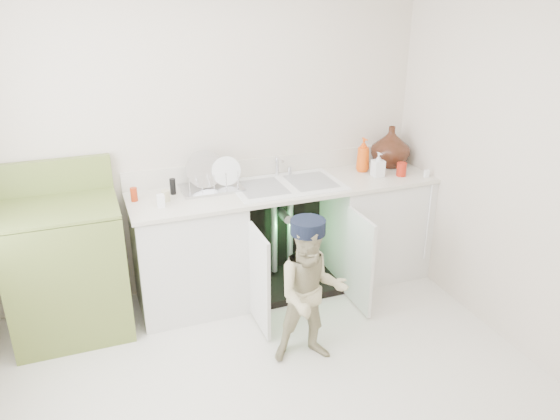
{
  "coord_description": "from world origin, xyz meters",
  "views": [
    {
      "loc": [
        -0.9,
        -2.52,
        2.37
      ],
      "look_at": [
        0.31,
        0.7,
        0.92
      ],
      "focal_mm": 35.0,
      "sensor_mm": 36.0,
      "label": 1
    }
  ],
  "objects": [
    {
      "name": "avocado_stove",
      "position": [
        -1.12,
        1.18,
        0.5
      ],
      "size": [
        0.78,
        0.65,
        1.22
      ],
      "color": "olive",
      "rests_on": "ground"
    },
    {
      "name": "ground",
      "position": [
        0.0,
        0.0,
        0.0
      ],
      "size": [
        3.5,
        3.5,
        0.0
      ],
      "primitive_type": "plane",
      "color": "#BCB4A5",
      "rests_on": "ground"
    },
    {
      "name": "counter_run",
      "position": [
        0.59,
        1.21,
        0.48
      ],
      "size": [
        2.44,
        1.02,
        1.25
      ],
      "color": "silver",
      "rests_on": "ground"
    },
    {
      "name": "room_shell",
      "position": [
        0.0,
        0.0,
        1.25
      ],
      "size": [
        6.0,
        5.5,
        1.26
      ],
      "color": "beige",
      "rests_on": "ground"
    },
    {
      "name": "repair_worker",
      "position": [
        0.36,
        0.26,
        0.51
      ],
      "size": [
        0.55,
        0.84,
        1.01
      ],
      "rotation": [
        0.0,
        0.0,
        -0.2
      ],
      "color": "#C3BB8C",
      "rests_on": "ground"
    }
  ]
}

